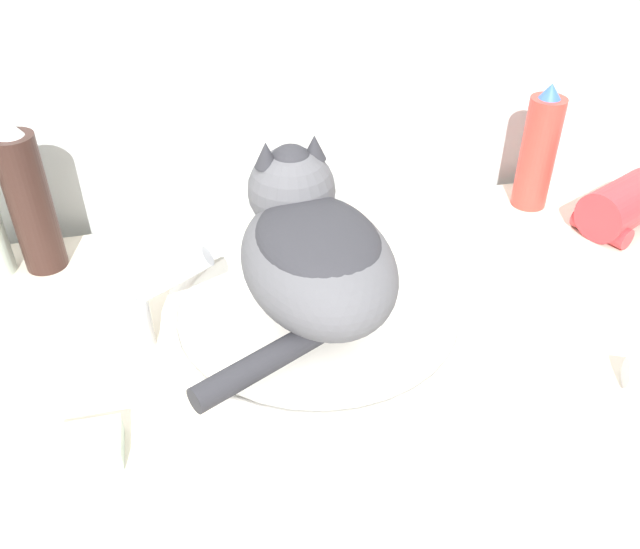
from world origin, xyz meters
TOP-DOWN VIEW (x-y plane):
  - vanity_counter at (0.00, 0.26)m, footprint 1.30×0.52m
  - sink_basin at (0.06, 0.23)m, footprint 0.37×0.37m
  - cat at (0.06, 0.25)m, footprint 0.26×0.30m
  - faucet at (-0.14, 0.26)m, footprint 0.13×0.05m
  - spray_bottle_trigger at (0.45, 0.46)m, footprint 0.05×0.05m
  - hairspray_can_black at (-0.27, 0.46)m, footprint 0.06×0.06m
  - hair_dryer at (0.55, 0.37)m, footprint 0.16×0.13m
  - soap_bar at (-0.20, 0.11)m, footprint 0.07×0.05m

SIDE VIEW (x-z plane):
  - vanity_counter at x=0.00m, z-range 0.00..0.86m
  - soap_bar at x=-0.20m, z-range 0.86..0.89m
  - sink_basin at x=0.06m, z-range 0.86..0.91m
  - hair_dryer at x=0.55m, z-range 0.86..0.94m
  - faucet at x=-0.14m, z-range 0.86..1.00m
  - spray_bottle_trigger at x=0.45m, z-range 0.86..1.05m
  - hairspray_can_black at x=-0.27m, z-range 0.86..1.07m
  - cat at x=0.06m, z-range 0.90..1.07m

